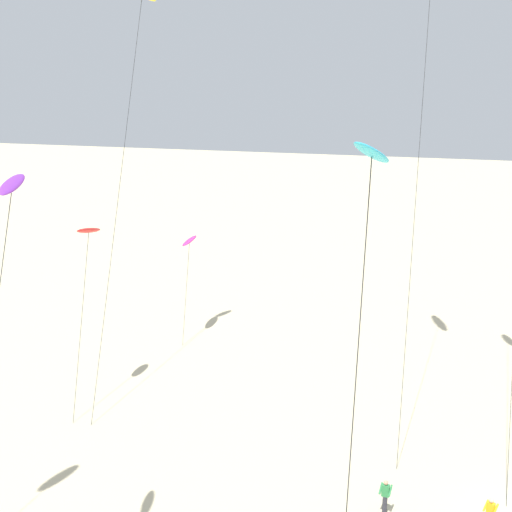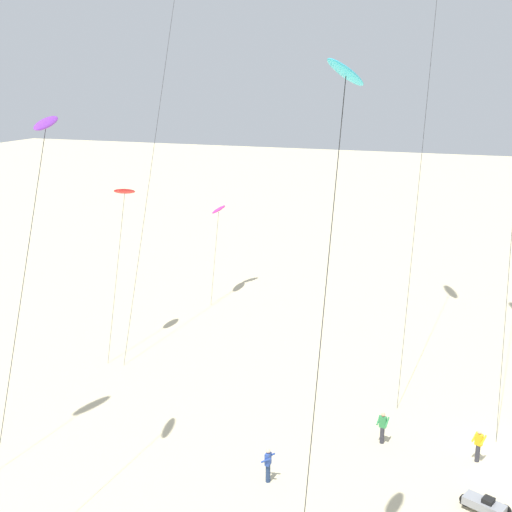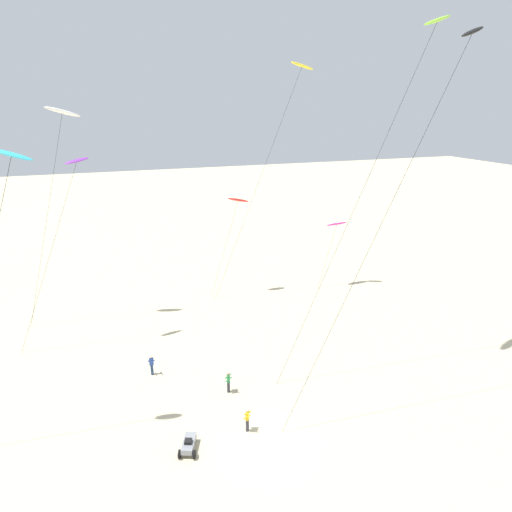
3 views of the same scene
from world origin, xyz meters
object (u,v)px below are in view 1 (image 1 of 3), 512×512
kite_red (89,232)px  kite_yellow (141,2)px  kite_magenta (189,241)px  kite_flyer_furthest (385,496)px  kite_cyan (371,171)px  kite_purple (10,197)px

kite_red → kite_yellow: size_ratio=0.45×
kite_magenta → kite_yellow: bearing=169.6°
kite_yellow → kite_red: bearing=171.8°
kite_magenta → kite_flyer_furthest: (-17.88, -16.34, -6.48)m
kite_magenta → kite_flyer_furthest: 25.07m
kite_cyan → kite_flyer_furthest: kite_cyan is taller
kite_purple → kite_yellow: 24.11m
kite_purple → kite_flyer_furthest: 20.92m
kite_magenta → kite_yellow: (-4.72, 0.87, 16.13)m
kite_red → kite_yellow: bearing=-8.2°
kite_cyan → kite_purple: 12.43m
kite_red → kite_yellow: (6.42, -0.92, 13.01)m
kite_yellow → kite_flyer_furthest: (-13.16, -17.21, -22.60)m
kite_cyan → kite_magenta: bearing=28.8°
kite_flyer_furthest → kite_yellow: bearing=52.6°
kite_cyan → kite_yellow: (25.18, 17.32, 6.08)m
kite_magenta → kite_yellow: kite_yellow is taller
kite_cyan → kite_red: 27.07m
kite_cyan → kite_flyer_furthest: bearing=0.5°
kite_cyan → kite_flyer_furthest: 20.44m
kite_yellow → kite_cyan: bearing=-145.5°
kite_purple → kite_red: kite_purple is taller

